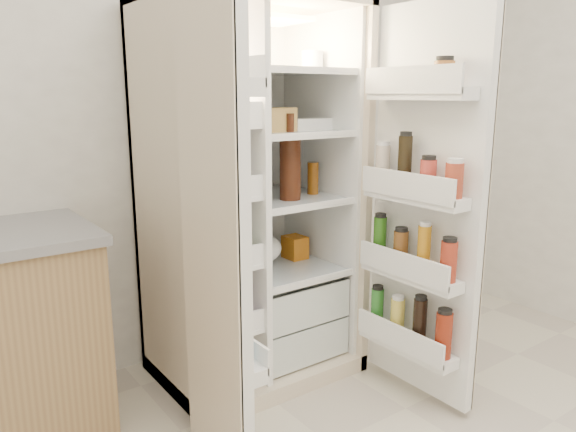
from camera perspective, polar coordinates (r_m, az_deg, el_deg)
wall_back at (r=2.87m, az=-9.92°, el=11.87°), size 4.00×0.02×2.70m
refrigerator at (r=2.70m, az=-4.08°, el=-1.00°), size 0.92×0.70×1.80m
freezer_door at (r=1.91m, az=-7.58°, el=-2.28°), size 0.15×0.40×1.72m
fridge_door at (r=2.46m, az=14.00°, el=0.31°), size 0.17×0.58×1.72m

